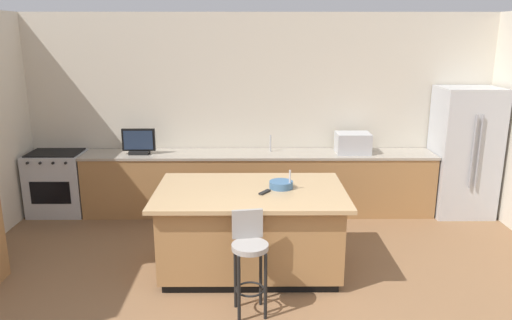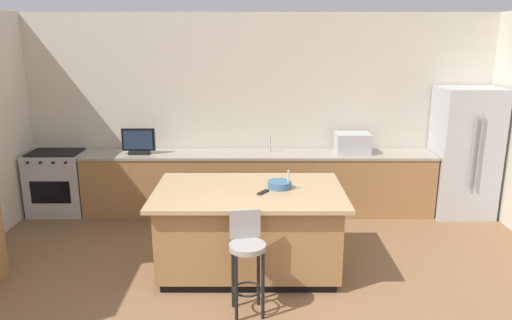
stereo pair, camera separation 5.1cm
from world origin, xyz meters
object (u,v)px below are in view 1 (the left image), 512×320
range_oven (58,183)px  tv_remote (265,192)px  refrigerator (464,152)px  bar_stool_center (249,254)px  fruit_bowl (281,185)px  microwave (353,143)px  kitchen_island (250,229)px  tv_monitor (139,143)px

range_oven → tv_remote: size_ratio=5.41×
refrigerator → range_oven: 5.88m
bar_stool_center → fruit_bowl: (0.34, 0.92, 0.38)m
refrigerator → range_oven: refrigerator is taller
microwave → bar_stool_center: microwave is taller
kitchen_island → range_oven: 3.32m
kitchen_island → range_oven: kitchen_island is taller
microwave → bar_stool_center: size_ratio=0.49×
tv_remote → refrigerator: bearing=67.1°
fruit_bowl → tv_remote: bearing=-137.3°
bar_stool_center → fruit_bowl: 1.05m
refrigerator → fruit_bowl: refrigerator is taller
microwave → tv_monitor: bearing=-179.0°
range_oven → bar_stool_center: (2.80, -2.64, 0.13)m
tv_monitor → fruit_bowl: bearing=-40.9°
microwave → tv_monitor: 3.05m
range_oven → microwave: microwave is taller
range_oven → fruit_bowl: 3.62m
kitchen_island → tv_remote: size_ratio=12.04×
microwave → fruit_bowl: bearing=-123.2°
kitchen_island → fruit_bowl: bearing=10.1°
refrigerator → tv_remote: (-2.90, -1.85, 0.02)m
kitchen_island → bar_stool_center: bearing=-90.4°
fruit_bowl → tv_remote: size_ratio=1.52×
kitchen_island → refrigerator: refrigerator is taller
refrigerator → range_oven: size_ratio=2.00×
range_oven → bar_stool_center: bar_stool_center is taller
tv_monitor → range_oven: bearing=177.6°
kitchen_island → microwave: 2.37m
kitchen_island → refrigerator: (3.05, 1.74, 0.45)m
kitchen_island → bar_stool_center: bar_stool_center is taller
tv_remote → bar_stool_center: bearing=-67.3°
kitchen_island → tv_monitor: size_ratio=4.40×
refrigerator → bar_stool_center: bearing=-139.7°
refrigerator → tv_monitor: size_ratio=3.97×
kitchen_island → range_oven: (-2.81, 1.78, -0.02)m
kitchen_island → bar_stool_center: (-0.01, -0.86, 0.12)m
tv_monitor → fruit_bowl: tv_monitor is taller
range_oven → tv_monitor: tv_monitor is taller
microwave → bar_stool_center: 3.05m
kitchen_island → tv_remote: (0.15, -0.11, 0.47)m
kitchen_island → fruit_bowl: (0.34, 0.06, 0.50)m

